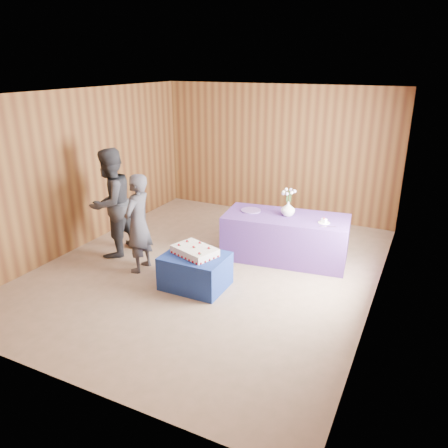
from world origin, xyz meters
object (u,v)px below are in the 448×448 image
Objects in this scene: vase at (288,209)px; guest_left at (138,223)px; cake_table at (195,271)px; serving_table at (285,237)px; sheet_cake at (195,251)px; guest_right at (111,203)px.

vase is 0.15× the size of guest_left.
cake_table is at bearing 79.81° from guest_left.
sheet_cake is (-0.87, -1.49, 0.18)m from serving_table.
guest_left reaches higher than serving_table.
guest_left is at bearing -143.47° from vase.
guest_right reaches higher than guest_left.
serving_table is 1.10× the size of guest_right.
cake_table is at bearing 77.71° from guest_right.
guest_left is (-1.93, -1.43, -0.09)m from vase.
vase is at bearing 64.68° from serving_table.
sheet_cake is 1.88m from guest_right.
serving_table is 1.29× the size of guest_left.
serving_table is at bearing 112.90° from guest_right.
guest_left is 0.85× the size of guest_right.
guest_left reaches higher than vase.
guest_left is (-1.92, -1.40, 0.40)m from serving_table.
cake_table is 1.20× the size of sheet_cake.
guest_right reaches higher than sheet_cake.
sheet_cake is 0.48× the size of guest_left.
vase is (0.01, 0.03, 0.49)m from serving_table.
sheet_cake is (-0.02, 0.03, 0.31)m from cake_table.
vase is at bearing 113.38° from guest_right.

